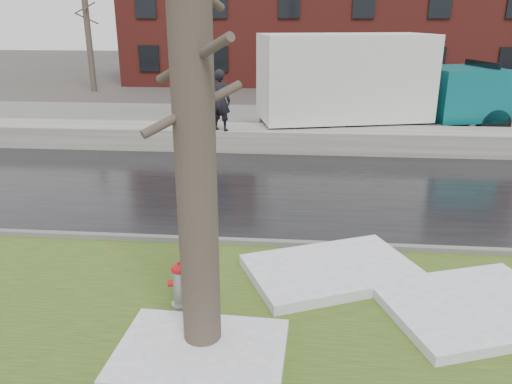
# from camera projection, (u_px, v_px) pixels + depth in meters

# --- Properties ---
(ground) EXTENTS (120.00, 120.00, 0.00)m
(ground) POSITION_uv_depth(u_px,v_px,m) (257.00, 271.00, 8.89)
(ground) COLOR #47423D
(ground) RESTS_ON ground
(verge) EXTENTS (60.00, 4.50, 0.04)m
(verge) POSITION_uv_depth(u_px,v_px,m) (250.00, 308.00, 7.71)
(verge) COLOR #2C4517
(verge) RESTS_ON ground
(road) EXTENTS (60.00, 7.00, 0.03)m
(road) POSITION_uv_depth(u_px,v_px,m) (272.00, 188.00, 13.12)
(road) COLOR black
(road) RESTS_ON ground
(parking_lot) EXTENTS (60.00, 9.00, 0.03)m
(parking_lot) POSITION_uv_depth(u_px,v_px,m) (284.00, 124.00, 21.10)
(parking_lot) COLOR slate
(parking_lot) RESTS_ON ground
(curb) EXTENTS (60.00, 0.15, 0.14)m
(curb) POSITION_uv_depth(u_px,v_px,m) (262.00, 243.00, 9.81)
(curb) COLOR slate
(curb) RESTS_ON ground
(snowbank) EXTENTS (60.00, 1.60, 0.75)m
(snowbank) POSITION_uv_depth(u_px,v_px,m) (280.00, 139.00, 16.94)
(snowbank) COLOR #ACA89D
(snowbank) RESTS_ON ground
(brick_building) EXTENTS (26.00, 12.00, 10.00)m
(brick_building) POSITION_uv_depth(u_px,v_px,m) (323.00, 6.00, 35.25)
(brick_building) COLOR maroon
(brick_building) RESTS_ON ground
(bg_tree_left) EXTENTS (1.40, 1.62, 6.50)m
(bg_tree_left) POSITION_uv_depth(u_px,v_px,m) (88.00, 34.00, 29.48)
(bg_tree_left) COLOR brown
(bg_tree_left) RESTS_ON ground
(bg_tree_center) EXTENTS (1.40, 1.62, 6.50)m
(bg_tree_center) POSITION_uv_depth(u_px,v_px,m) (201.00, 32.00, 32.73)
(bg_tree_center) COLOR brown
(bg_tree_center) RESTS_ON ground
(fire_hydrant) EXTENTS (0.37, 0.32, 0.76)m
(fire_hydrant) POSITION_uv_depth(u_px,v_px,m) (180.00, 283.00, 7.61)
(fire_hydrant) COLOR #96989D
(fire_hydrant) RESTS_ON verge
(tree) EXTENTS (1.16, 1.33, 6.29)m
(tree) POSITION_uv_depth(u_px,v_px,m) (194.00, 114.00, 5.78)
(tree) COLOR brown
(tree) RESTS_ON verge
(box_truck) EXTENTS (11.32, 4.79, 3.74)m
(box_truck) POSITION_uv_depth(u_px,v_px,m) (375.00, 85.00, 17.87)
(box_truck) COLOR black
(box_truck) RESTS_ON ground
(worker) EXTENTS (0.84, 0.69, 1.98)m
(worker) POSITION_uv_depth(u_px,v_px,m) (220.00, 100.00, 16.09)
(worker) COLOR black
(worker) RESTS_ON snowbank
(snow_patch_near) EXTENTS (3.11, 2.74, 0.16)m
(snow_patch_near) POSITION_uv_depth(u_px,v_px,m) (474.00, 307.00, 7.56)
(snow_patch_near) COLOR white
(snow_patch_near) RESTS_ON verge
(snow_patch_far) EXTENTS (2.27, 1.69, 0.14)m
(snow_patch_far) POSITION_uv_depth(u_px,v_px,m) (201.00, 352.00, 6.55)
(snow_patch_far) COLOR white
(snow_patch_far) RESTS_ON verge
(snow_patch_side) EXTENTS (3.29, 2.77, 0.18)m
(snow_patch_side) POSITION_uv_depth(u_px,v_px,m) (332.00, 270.00, 8.65)
(snow_patch_side) COLOR white
(snow_patch_side) RESTS_ON verge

